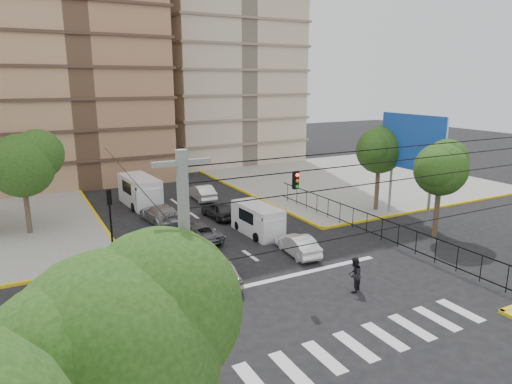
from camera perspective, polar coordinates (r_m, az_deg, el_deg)
ground at (r=24.93m, az=4.69°, el=-11.67°), size 160.00×160.00×0.00m
sidewalk_ne at (r=51.65m, az=11.40°, el=1.60°), size 26.00×26.00×0.15m
crosswalk_stripes at (r=20.76m, az=14.11°, el=-17.63°), size 12.00×2.40×0.01m
stop_line at (r=25.85m, az=3.23°, el=-10.67°), size 13.00×0.40×0.01m
park_fence at (r=33.39m, az=13.59°, el=-5.32°), size 0.10×22.50×1.66m
billboard at (r=36.84m, az=18.96°, el=5.69°), size 0.36×6.20×8.10m
tree_sw_near at (r=10.48m, az=-16.94°, el=-17.92°), size 5.63×4.60×7.57m
tree_park_a at (r=33.37m, az=22.18°, el=2.93°), size 4.41×3.60×6.83m
tree_park_c at (r=38.78m, az=15.27°, el=5.32°), size 4.65×3.80×7.25m
tree_tudor at (r=35.29m, az=-27.10°, el=3.32°), size 5.39×4.40×7.43m
traffic_light_nw at (r=28.07m, az=-17.77°, el=-2.57°), size 0.28×0.22×4.40m
traffic_light_hanging at (r=21.40m, az=7.94°, el=0.71°), size 18.00×9.12×0.92m
utility_pole_sw at (r=11.96m, az=-8.49°, el=-15.99°), size 1.40×0.28×9.00m
van_right_lane at (r=32.36m, az=0.40°, el=-3.63°), size 2.04×4.76×2.11m
van_left_lane at (r=40.93m, az=-14.20°, el=-0.03°), size 2.62×5.83×2.56m
car_silver_front_left at (r=25.05m, az=-4.45°, el=-9.79°), size 2.28×4.29×1.39m
car_white_front_right at (r=28.98m, az=5.24°, el=-6.58°), size 1.73×4.04×1.30m
car_grey_mid_left at (r=31.46m, az=-7.64°, el=-5.00°), size 2.90×4.94×1.29m
car_silver_rear_left at (r=36.00m, az=-11.83°, el=-2.64°), size 2.46×5.10×1.43m
car_darkgrey_mid_right at (r=36.39m, az=-4.66°, el=-2.28°), size 1.88×4.03×1.34m
car_white_rear_right at (r=42.20m, az=-6.78°, el=-0.04°), size 1.71×4.38×1.42m
pedestrian_crosswalk at (r=24.46m, az=12.18°, el=-10.07°), size 1.14×1.08×1.86m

